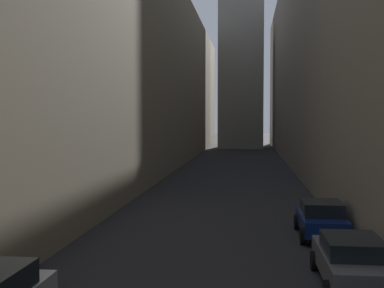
{
  "coord_description": "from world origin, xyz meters",
  "views": [
    {
      "loc": [
        1.44,
        1.58,
        4.84
      ],
      "look_at": [
        0.0,
        14.41,
        4.22
      ],
      "focal_mm": 47.7,
      "sensor_mm": 36.0,
      "label": 1
    }
  ],
  "objects": [
    {
      "name": "ground_plane",
      "position": [
        0.0,
        48.0,
        0.0
      ],
      "size": [
        264.0,
        264.0,
        0.0
      ],
      "primitive_type": "plane",
      "color": "#232326"
    },
    {
      "name": "parked_car_right_far",
      "position": [
        4.4,
        22.77,
        0.78
      ],
      "size": [
        1.94,
        4.01,
        1.5
      ],
      "rotation": [
        0.0,
        0.0,
        1.57
      ],
      "color": "navy",
      "rests_on": "ground"
    },
    {
      "name": "building_block_left",
      "position": [
        -10.69,
        50.0,
        9.49
      ],
      "size": [
        10.38,
        108.0,
        18.98
      ],
      "primitive_type": "cube",
      "color": "gray",
      "rests_on": "ground"
    },
    {
      "name": "parked_car_right_third",
      "position": [
        4.4,
        16.54,
        0.77
      ],
      "size": [
        1.93,
        4.42,
        1.47
      ],
      "rotation": [
        0.0,
        0.0,
        1.57
      ],
      "color": "#4C4C51",
      "rests_on": "ground"
    },
    {
      "name": "building_block_right",
      "position": [
        10.69,
        50.0,
        11.31
      ],
      "size": [
        10.39,
        108.0,
        22.63
      ],
      "primitive_type": "cube",
      "color": "gray",
      "rests_on": "ground"
    }
  ]
}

